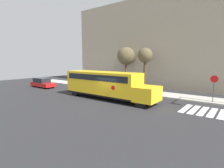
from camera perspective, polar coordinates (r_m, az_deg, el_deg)
The scene contains 9 objects.
ground_plane at distance 18.32m, azimuth -0.53°, elevation -5.66°, with size 60.00×60.00×0.00m, color #28282B.
sidewalk_strip at distance 23.65m, azimuth 9.26°, elevation -2.51°, with size 44.00×3.00×0.15m.
building_backdrop at distance 29.29m, azimuth 15.79°, elevation 12.78°, with size 32.00×4.00×13.92m.
crosswalk_stripes at distance 16.77m, azimuth 27.58°, elevation -7.83°, with size 3.30×3.20×0.01m.
school_bus at distance 19.27m, azimuth -2.13°, elevation 0.19°, with size 11.07×2.57×2.98m.
parked_car at distance 29.65m, azimuth -21.77°, elevation 0.39°, with size 4.54×1.74×1.48m.
stop_sign at distance 19.81m, azimuth 30.31°, elevation -0.30°, with size 0.69×0.10×2.79m.
tree_near_sidewalk at distance 25.64m, azimuth 10.77°, elevation 8.82°, with size 2.12×2.12×6.02m.
tree_far_sidewalk at distance 28.70m, azimuth 4.59°, elevation 9.05°, with size 2.87×2.87×6.39m.
Camera 1 is at (11.02, -14.01, 4.26)m, focal length 28.00 mm.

